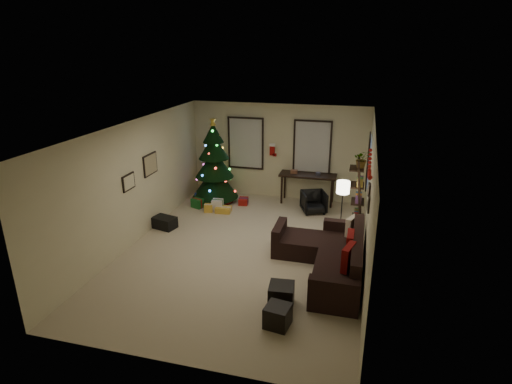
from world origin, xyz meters
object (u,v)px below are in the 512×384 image
at_px(desk, 308,178).
at_px(desk_chair, 314,202).
at_px(christmas_tree, 214,167).
at_px(sofa, 330,257).
at_px(bookshelf, 359,197).

bearing_deg(desk, desk_chair, -67.70).
relative_size(christmas_tree, sofa, 0.91).
bearing_deg(christmas_tree, desk, 10.85).
height_order(christmas_tree, sofa, christmas_tree).
bearing_deg(christmas_tree, sofa, -41.24).
xyz_separation_m(christmas_tree, sofa, (3.51, -3.08, -0.72)).
xyz_separation_m(desk_chair, bookshelf, (1.14, -0.93, 0.58)).
bearing_deg(desk_chair, sofa, -98.95).
xyz_separation_m(desk, desk_chair, (0.27, -0.65, -0.45)).
bearing_deg(desk, sofa, -75.04).
xyz_separation_m(christmas_tree, desk, (2.56, 0.49, -0.26)).
distance_m(christmas_tree, bookshelf, 4.11).
relative_size(christmas_tree, desk_chair, 4.21).
distance_m(sofa, desk_chair, 2.99).
bearing_deg(desk, bookshelf, -48.33).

